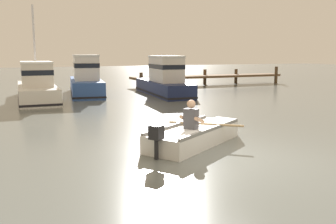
{
  "coord_description": "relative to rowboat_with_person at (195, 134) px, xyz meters",
  "views": [
    {
      "loc": [
        -4.52,
        -6.83,
        2.35
      ],
      "look_at": [
        -0.13,
        3.37,
        0.55
      ],
      "focal_mm": 38.82,
      "sensor_mm": 36.0,
      "label": 1
    }
  ],
  "objects": [
    {
      "name": "ground_plane",
      "position": [
        0.19,
        -1.41,
        -0.25
      ],
      "size": [
        120.0,
        120.0,
        0.0
      ],
      "primitive_type": "plane",
      "color": "slate"
    },
    {
      "name": "wooden_dock",
      "position": [
        9.26,
        15.48,
        0.4
      ],
      "size": [
        12.05,
        1.64,
        1.32
      ],
      "color": "brown",
      "rests_on": "ground"
    },
    {
      "name": "rowboat_with_person",
      "position": [
        0.0,
        0.0,
        0.0
      ],
      "size": [
        3.4,
        2.59,
        1.19
      ],
      "color": "white",
      "rests_on": "ground"
    },
    {
      "name": "moored_boat_white",
      "position": [
        -3.19,
        11.11,
        0.47
      ],
      "size": [
        1.89,
        6.52,
        4.7
      ],
      "color": "white",
      "rests_on": "ground"
    },
    {
      "name": "moored_boat_blue",
      "position": [
        -0.44,
        12.62,
        0.58
      ],
      "size": [
        2.45,
        6.16,
        2.28
      ],
      "color": "#2D519E",
      "rests_on": "ground"
    },
    {
      "name": "moored_boat_navy",
      "position": [
        3.65,
        10.87,
        0.56
      ],
      "size": [
        2.11,
        6.5,
        2.23
      ],
      "color": "#19234C",
      "rests_on": "ground"
    }
  ]
}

